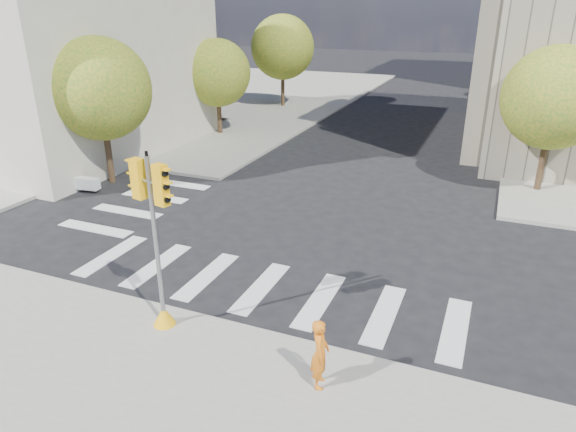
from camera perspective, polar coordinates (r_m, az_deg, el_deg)
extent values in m
plane|color=black|center=(16.54, 0.27, -4.81)|extent=(160.00, 160.00, 0.00)
cube|color=gray|center=(47.73, -10.43, 13.08)|extent=(28.00, 40.00, 0.15)
cube|color=beige|center=(33.51, -28.60, 17.22)|extent=(18.00, 14.00, 12.00)
cylinder|color=#382616|center=(24.67, -19.25, 6.29)|extent=(0.28, 0.28, 2.45)
sphere|color=#316D1F|center=(24.07, -20.17, 13.11)|extent=(4.40, 4.40, 4.40)
cylinder|color=#382616|center=(32.59, -7.63, 10.79)|extent=(0.28, 0.28, 2.17)
sphere|color=#316D1F|center=(32.16, -7.88, 15.48)|extent=(4.00, 4.00, 4.00)
cylinder|color=#382616|center=(41.37, -0.59, 13.77)|extent=(0.28, 0.28, 2.62)
sphere|color=#316D1F|center=(41.00, -0.61, 18.24)|extent=(4.80, 4.80, 4.80)
cylinder|color=#382616|center=(24.53, 26.33, 5.02)|extent=(0.28, 0.28, 2.38)
sphere|color=#316D1F|center=(23.94, 27.52, 11.56)|extent=(4.20, 4.20, 4.20)
cylinder|color=#382616|center=(36.21, 25.68, 10.26)|extent=(0.28, 0.28, 2.52)
sphere|color=#316D1F|center=(35.80, 26.54, 15.08)|extent=(4.60, 4.60, 4.60)
cylinder|color=#382616|center=(48.07, 25.31, 12.71)|extent=(0.28, 0.28, 2.27)
sphere|color=#316D1F|center=(47.78, 25.87, 15.92)|extent=(4.00, 4.00, 4.00)
cylinder|color=black|center=(27.92, 28.14, 12.87)|extent=(0.12, 0.12, 8.00)
cylinder|color=black|center=(41.81, 26.86, 15.49)|extent=(0.12, 0.12, 8.00)
cone|color=#FFB20D|center=(13.39, -13.62, -10.69)|extent=(0.56, 0.56, 0.50)
cylinder|color=gray|center=(12.46, -14.42, -3.22)|extent=(0.11, 0.11, 4.36)
cylinder|color=black|center=(11.69, -15.47, 6.69)|extent=(0.07, 0.07, 0.12)
cylinder|color=gray|center=(11.88, -15.15, 3.68)|extent=(0.89, 0.26, 0.06)
cube|color=#FFB20D|center=(12.16, -16.31, 3.99)|extent=(0.34, 0.28, 0.95)
cube|color=#FFB20D|center=(11.60, -13.93, 3.35)|extent=(0.34, 0.28, 0.95)
imported|color=orange|center=(10.93, 3.58, -15.01)|extent=(0.52, 0.66, 1.58)
cube|color=silver|center=(25.42, -25.90, 3.77)|extent=(6.01, 1.10, 0.50)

